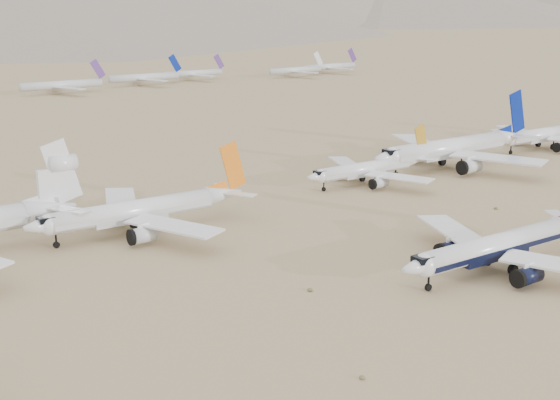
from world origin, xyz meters
TOP-DOWN VIEW (x-y plane):
  - ground at (0.00, 0.00)m, footprint 7000.00×7000.00m
  - main_airliner at (5.76, 2.67)m, footprint 49.05×47.90m
  - row2_navy_widebody at (65.14, 69.29)m, footprint 59.27×57.96m
  - row2_gold_tail at (31.49, 68.47)m, footprint 40.62×39.73m
  - row2_orange_tail at (-38.58, 62.83)m, footprint 48.96×47.90m
  - row2_blue_far at (113.25, 71.99)m, footprint 46.92×45.87m

SIDE VIEW (x-z plane):
  - ground at x=0.00m, z-range 0.00..0.00m
  - row2_gold_tail at x=31.49m, z-range -3.19..11.28m
  - row2_blue_far at x=113.25m, z-range -3.69..12.98m
  - main_airliner at x=5.76m, z-range -3.90..13.41m
  - row2_orange_tail at x=-38.58m, z-range -3.83..13.63m
  - row2_navy_widebody at x=65.14m, z-range -4.66..16.43m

